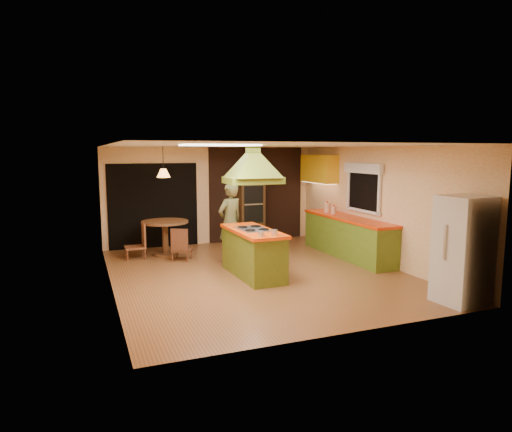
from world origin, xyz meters
name	(u,v)px	position (x,y,z in m)	size (l,w,h in m)	color
ground	(257,273)	(0.00, 0.00, 0.00)	(6.50, 6.50, 0.00)	brown
room_walls	(257,210)	(0.00, 0.00, 1.25)	(5.50, 6.50, 6.50)	#FFE3B6
ceiling_plane	(257,145)	(0.00, 0.00, 2.50)	(6.50, 6.50, 0.00)	silver
brick_panel	(256,194)	(1.25, 3.23, 1.25)	(2.64, 0.03, 2.50)	#381E14
nook_opening	(154,206)	(-1.50, 3.23, 1.05)	(2.20, 0.03, 2.10)	black
right_counter	(347,237)	(2.45, 0.60, 0.46)	(0.62, 3.05, 0.92)	olive
upper_cabinets	(319,169)	(2.57, 2.20, 1.95)	(0.34, 1.40, 0.70)	yellow
window_right	(363,179)	(2.70, 0.40, 1.77)	(0.12, 1.35, 1.06)	black
fluor_panel	(220,145)	(-1.10, -1.20, 2.48)	(1.20, 0.60, 0.03)	white
kitchen_island	(253,252)	(-0.14, -0.15, 0.46)	(0.77, 1.83, 0.92)	#5E6E1B
range_hood	(253,159)	(-0.14, -0.15, 2.25)	(1.05, 0.77, 0.79)	#5F701C
man	(230,222)	(-0.19, 1.11, 0.87)	(0.63, 0.42, 1.73)	#4E4F29
refrigerator	(463,250)	(2.35, -2.84, 0.85)	(0.70, 0.66, 1.71)	silver
wall_oven	(250,205)	(0.95, 2.95, 1.00)	(0.66, 0.61, 1.99)	#482F17
dining_table	(165,231)	(-1.40, 2.28, 0.56)	(1.07, 1.07, 0.80)	brown
chair_left	(135,241)	(-2.10, 2.18, 0.40)	(0.44, 0.44, 0.80)	brown
chair_near	(182,244)	(-1.15, 1.63, 0.36)	(0.40, 0.40, 0.73)	brown
pendant_lamp	(163,173)	(-1.40, 2.28, 1.90)	(0.30, 0.30, 0.20)	#FF9E3F
canister_large	(327,208)	(2.40, 1.44, 1.03)	(0.15, 0.15, 0.23)	#FAE7C9
canister_medium	(327,209)	(2.40, 1.43, 1.01)	(0.13, 0.13, 0.19)	#FFE9CD
canister_small	(334,210)	(2.40, 1.15, 1.01)	(0.13, 0.13, 0.18)	#FDE6CC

